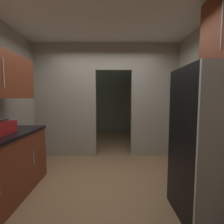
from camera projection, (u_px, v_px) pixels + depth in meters
The scene contains 6 objects.
ground at pixel (104, 189), 2.45m from camera, with size 20.00×20.00×0.00m, color #93704C.
kitchen_overhead_slab at pixel (105, 19), 2.68m from camera, with size 3.86×7.03×0.06m, color silver.
kitchen_partition at pixel (105, 98), 3.84m from camera, with size 3.46×0.12×2.72m.
adjoining_room_shell at pixel (108, 100), 5.92m from camera, with size 3.46×3.10×2.72m.
refrigerator at pixel (217, 145), 1.80m from camera, with size 0.85×0.74×1.76m.
boombox at pixel (2, 128), 2.14m from camera, with size 0.19×0.40×0.19m.
Camera 1 is at (0.10, -2.35, 1.40)m, focal length 25.23 mm.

